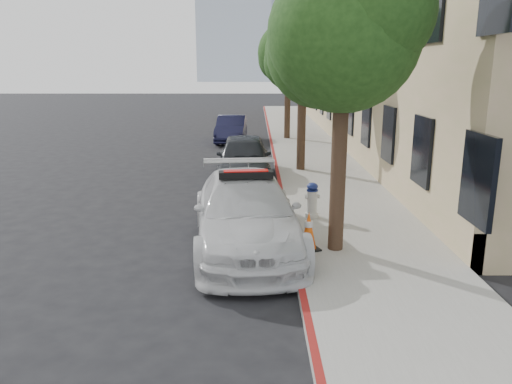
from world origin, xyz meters
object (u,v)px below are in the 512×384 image
object	(u,v)px
police_car	(246,213)
parked_car_mid	(244,157)
traffic_cone	(309,231)
fire_hydrant	(312,200)
parked_car_far	(231,129)

from	to	relation	value
police_car	parked_car_mid	bearing A→B (deg)	86.41
traffic_cone	parked_car_mid	bearing A→B (deg)	101.57
fire_hydrant	traffic_cone	xyz separation A→B (m)	(-0.31, -2.22, -0.03)
parked_car_mid	fire_hydrant	size ratio (longest dim) A/B	5.13
police_car	fire_hydrant	distance (m)	2.31
parked_car_far	traffic_cone	bearing A→B (deg)	-79.87
parked_car_mid	traffic_cone	size ratio (longest dim) A/B	5.60
police_car	parked_car_mid	distance (m)	6.53
police_car	traffic_cone	bearing A→B (deg)	-28.13
police_car	traffic_cone	size ratio (longest dim) A/B	6.85
parked_car_far	traffic_cone	size ratio (longest dim) A/B	5.07
police_car	parked_car_mid	xyz separation A→B (m)	(-0.19, 6.53, -0.01)
parked_car_far	police_car	bearing A→B (deg)	-84.26
police_car	parked_car_far	xyz separation A→B (m)	(-1.02, 15.15, -0.10)
police_car	fire_hydrant	size ratio (longest dim) A/B	6.28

